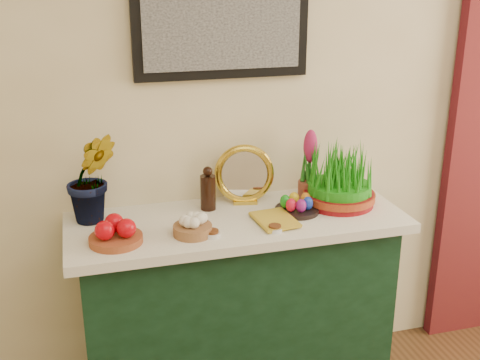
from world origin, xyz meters
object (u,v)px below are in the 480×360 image
object	(u,v)px
sideboard	(237,313)
hyacinth_green	(91,163)
book	(258,222)
wheatgrass_sabzeh	(340,180)
mirror	(244,175)

from	to	relation	value
sideboard	hyacinth_green	distance (m)	0.92
hyacinth_green	book	distance (m)	0.71
sideboard	book	distance (m)	0.49
hyacinth_green	wheatgrass_sabzeh	bearing A→B (deg)	-8.58
hyacinth_green	wheatgrass_sabzeh	size ratio (longest dim) A/B	1.57
sideboard	wheatgrass_sabzeh	xyz separation A→B (m)	(0.47, 0.02, 0.58)
book	wheatgrass_sabzeh	world-z (taller)	wheatgrass_sabzeh
sideboard	wheatgrass_sabzeh	bearing A→B (deg)	2.29
sideboard	book	xyz separation A→B (m)	(0.06, -0.11, 0.48)
book	mirror	bearing A→B (deg)	80.79
wheatgrass_sabzeh	sideboard	bearing A→B (deg)	-177.71
sideboard	book	size ratio (longest dim) A/B	6.47
sideboard	hyacinth_green	xyz separation A→B (m)	(-0.57, 0.12, 0.71)
mirror	book	world-z (taller)	mirror
hyacinth_green	book	world-z (taller)	hyacinth_green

